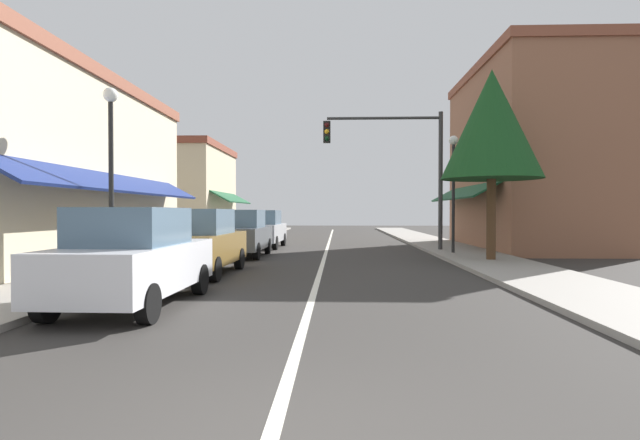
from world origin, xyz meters
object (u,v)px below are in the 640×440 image
Objects in this scene: parked_car_nearest_left at (134,258)px; parked_car_far_left at (263,229)px; parked_car_third_left at (242,233)px; tree_right_near at (492,125)px; street_lamp_right_mid at (453,175)px; parked_car_second_left at (199,242)px; street_lamp_left_near at (111,151)px; traffic_signal_mast_arm at (400,157)px.

parked_car_far_left is (0.07, 14.72, 0.00)m from parked_car_nearest_left.
parked_car_third_left is 0.64× the size of tree_right_near.
street_lamp_right_mid is 3.11m from tree_right_near.
parked_car_far_left is 9.26m from street_lamp_right_mid.
parked_car_second_left is 5.47m from parked_car_third_left.
parked_car_third_left is 8.42m from street_lamp_right_mid.
parked_car_nearest_left is 12.36m from tree_right_near.
parked_car_nearest_left is 14.72m from parked_car_far_left.
parked_car_third_left is 0.86× the size of street_lamp_left_near.
street_lamp_left_near is at bearing 120.89° from parked_car_nearest_left.
parked_car_nearest_left is at bearing -59.87° from street_lamp_left_near.
traffic_signal_mast_arm is at bearing 119.68° from tree_right_near.
parked_car_nearest_left is 14.12m from traffic_signal_mast_arm.
street_lamp_left_near is at bearing -156.84° from tree_right_near.
tree_right_near is (8.63, -6.76, 3.69)m from parked_car_far_left.
street_lamp_left_near is 1.03× the size of street_lamp_right_mid.
parked_car_far_left is at bearing 90.47° from parked_car_nearest_left.
tree_right_near is (2.46, -4.32, 0.56)m from traffic_signal_mast_arm.
street_lamp_left_near is at bearing -106.24° from parked_car_third_left.
street_lamp_right_mid is (8.09, 0.67, 2.25)m from parked_car_third_left.
street_lamp_right_mid is at bearing -41.82° from traffic_signal_mast_arm.
street_lamp_right_mid reaches higher than parked_car_far_left.
parked_car_far_left is 11.74m from street_lamp_left_near.
street_lamp_right_mid is (8.18, 6.14, 2.25)m from parked_car_second_left.
street_lamp_right_mid reaches higher than parked_car_second_left.
traffic_signal_mast_arm reaches higher than street_lamp_right_mid.
traffic_signal_mast_arm is 1.27× the size of street_lamp_right_mid.
parked_car_second_left is (-0.10, 4.50, 0.00)m from parked_car_nearest_left.
parked_car_third_left is 7.25m from street_lamp_left_near.
traffic_signal_mast_arm is (6.34, 7.78, 3.13)m from parked_car_second_left.
parked_car_second_left is 0.87× the size of street_lamp_left_near.
parked_car_third_left is 9.68m from tree_right_near.
parked_car_third_left is 0.89× the size of street_lamp_right_mid.
tree_right_near is at bearing -36.65° from parked_car_far_left.
parked_car_second_left is at bearing -129.21° from traffic_signal_mast_arm.
traffic_signal_mast_arm reaches higher than parked_car_third_left.
parked_car_nearest_left is at bearing -89.60° from parked_car_third_left.
traffic_signal_mast_arm is 1.24× the size of street_lamp_left_near.
parked_car_far_left is 7.34m from traffic_signal_mast_arm.
street_lamp_left_near is 0.74× the size of tree_right_near.
traffic_signal_mast_arm is (6.17, -2.44, 3.13)m from parked_car_far_left.
tree_right_near reaches higher than parked_car_nearest_left.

